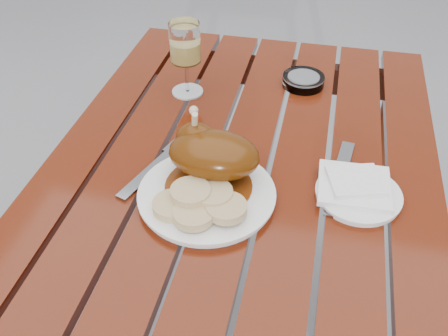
# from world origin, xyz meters

# --- Properties ---
(table) EXTENTS (0.80, 1.20, 0.75)m
(table) POSITION_xyz_m (0.00, 0.00, 0.38)
(table) COLOR #63200B
(table) RESTS_ON ground
(dinner_plate) EXTENTS (0.33, 0.33, 0.02)m
(dinner_plate) POSITION_xyz_m (-0.04, -0.10, 0.76)
(dinner_plate) COLOR white
(dinner_plate) RESTS_ON table
(roast_duck) EXTENTS (0.18, 0.18, 0.13)m
(roast_duck) POSITION_xyz_m (-0.05, -0.04, 0.81)
(roast_duck) COLOR #61280B
(roast_duck) RESTS_ON dinner_plate
(bread_dumplings) EXTENTS (0.17, 0.12, 0.03)m
(bread_dumplings) POSITION_xyz_m (-0.05, -0.15, 0.78)
(bread_dumplings) COLOR tan
(bread_dumplings) RESTS_ON dinner_plate
(wine_glass) EXTENTS (0.10, 0.10, 0.18)m
(wine_glass) POSITION_xyz_m (-0.18, 0.26, 0.84)
(wine_glass) COLOR #F6D770
(wine_glass) RESTS_ON table
(side_plate) EXTENTS (0.19, 0.19, 0.01)m
(side_plate) POSITION_xyz_m (0.24, -0.03, 0.76)
(side_plate) COLOR white
(side_plate) RESTS_ON table
(napkin) EXTENTS (0.14, 0.13, 0.01)m
(napkin) POSITION_xyz_m (0.23, -0.02, 0.77)
(napkin) COLOR white
(napkin) RESTS_ON side_plate
(ashtray) EXTENTS (0.11, 0.11, 0.03)m
(ashtray) POSITION_xyz_m (0.09, 0.36, 0.76)
(ashtray) COLOR #B2B7BC
(ashtray) RESTS_ON table
(fork) EXTENTS (0.09, 0.20, 0.01)m
(fork) POSITION_xyz_m (-0.17, -0.05, 0.75)
(fork) COLOR gray
(fork) RESTS_ON table
(knife) EXTENTS (0.04, 0.20, 0.01)m
(knife) POSITION_xyz_m (0.20, -0.00, 0.75)
(knife) COLOR gray
(knife) RESTS_ON table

